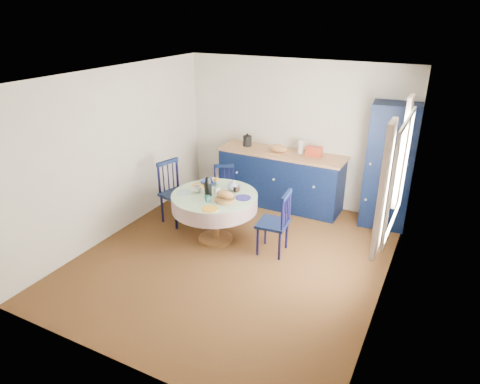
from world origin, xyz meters
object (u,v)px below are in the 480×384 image
(pantry_cabinet, at_px, (389,167))
(dining_table, at_px, (215,202))
(chair_left, at_px, (175,192))
(mug_b, at_px, (208,199))
(kitchen_counter, at_px, (281,178))
(mug_c, at_px, (237,189))
(chair_right, at_px, (276,222))
(cobalt_bowl, at_px, (210,183))
(mug_a, at_px, (197,189))
(mug_d, at_px, (215,181))
(chair_far, at_px, (224,190))

(pantry_cabinet, distance_m, dining_table, 2.75)
(chair_left, bearing_deg, mug_b, -103.67)
(kitchen_counter, xyz_separation_m, mug_b, (-0.34, -1.92, 0.30))
(kitchen_counter, relative_size, mug_b, 24.09)
(kitchen_counter, height_order, chair_left, kitchen_counter)
(pantry_cabinet, bearing_deg, mug_c, -148.14)
(dining_table, bearing_deg, chair_right, 5.58)
(pantry_cabinet, bearing_deg, cobalt_bowl, -155.48)
(kitchen_counter, bearing_deg, chair_right, -69.80)
(mug_a, relative_size, mug_b, 1.40)
(mug_d, bearing_deg, mug_b, -69.40)
(chair_far, relative_size, mug_d, 8.65)
(chair_far, xyz_separation_m, mug_a, (0.07, -0.92, 0.38))
(chair_right, bearing_deg, pantry_cabinet, 138.40)
(chair_right, xyz_separation_m, mug_d, (-1.12, 0.26, 0.32))
(cobalt_bowl, bearing_deg, kitchen_counter, 64.99)
(pantry_cabinet, xyz_separation_m, mug_a, (-2.40, -1.75, -0.18))
(mug_b, xyz_separation_m, mug_c, (0.20, 0.49, 0.00))
(kitchen_counter, height_order, chair_right, kitchen_counter)
(chair_left, bearing_deg, dining_table, -90.91)
(mug_b, distance_m, mug_c, 0.53)
(mug_a, bearing_deg, cobalt_bowl, 89.87)
(pantry_cabinet, distance_m, mug_c, 2.40)
(dining_table, relative_size, mug_b, 13.70)
(pantry_cabinet, height_order, mug_c, pantry_cabinet)
(chair_far, height_order, mug_c, mug_c)
(chair_left, xyz_separation_m, mug_b, (0.94, -0.53, 0.29))
(kitchen_counter, xyz_separation_m, mug_a, (-0.64, -1.71, 0.31))
(kitchen_counter, relative_size, mug_a, 17.16)
(pantry_cabinet, xyz_separation_m, chair_left, (-3.04, -1.43, -0.47))
(pantry_cabinet, bearing_deg, mug_b, -142.79)
(pantry_cabinet, relative_size, mug_d, 20.19)
(pantry_cabinet, bearing_deg, chair_right, -132.67)
(kitchen_counter, xyz_separation_m, dining_table, (-0.37, -1.66, 0.14))
(pantry_cabinet, bearing_deg, chair_left, -160.71)
(pantry_cabinet, height_order, cobalt_bowl, pantry_cabinet)
(pantry_cabinet, relative_size, chair_far, 2.33)
(mug_d, bearing_deg, mug_c, -15.53)
(mug_d, bearing_deg, chair_left, -173.53)
(kitchen_counter, height_order, mug_d, kitchen_counter)
(mug_b, bearing_deg, chair_right, 21.46)
(pantry_cabinet, height_order, mug_d, pantry_cabinet)
(dining_table, xyz_separation_m, cobalt_bowl, (-0.26, 0.30, 0.15))
(chair_left, xyz_separation_m, mug_d, (0.71, 0.08, 0.29))
(pantry_cabinet, bearing_deg, mug_d, -155.82)
(mug_c, relative_size, mug_d, 1.16)
(chair_left, distance_m, cobalt_bowl, 0.70)
(mug_a, relative_size, mug_d, 1.32)
(chair_left, bearing_deg, chair_right, -79.83)
(dining_table, distance_m, mug_c, 0.37)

